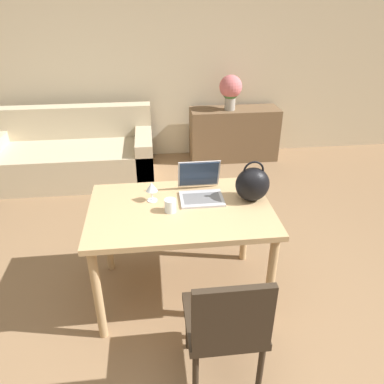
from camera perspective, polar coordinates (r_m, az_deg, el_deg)
ground_plane at (r=2.70m, az=-0.01°, el=-23.02°), size 14.00×14.00×0.00m
wall_back at (r=5.12m, az=-4.66°, el=20.03°), size 10.00×0.06×2.70m
dining_table at (r=2.65m, az=-1.75°, el=-4.23°), size 1.27×0.83×0.78m
chair at (r=2.20m, az=5.26°, el=-19.22°), size 0.44×0.44×0.86m
couch at (r=4.89m, az=-17.68°, el=5.27°), size 1.97×0.93×0.82m
sideboard at (r=5.21m, az=6.38°, el=8.76°), size 1.18×0.40×0.71m
laptop at (r=2.72m, az=1.28°, el=0.78°), size 0.31×0.32×0.24m
drinking_glass at (r=2.53m, az=-3.32°, el=-2.07°), size 0.08×0.08×0.09m
wine_glass at (r=2.64m, az=-6.17°, el=0.64°), size 0.08×0.08×0.14m
handbag at (r=2.67m, az=9.20°, el=1.21°), size 0.24×0.20×0.30m
flower_vase at (r=4.99m, az=5.90°, el=15.30°), size 0.29×0.29×0.45m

